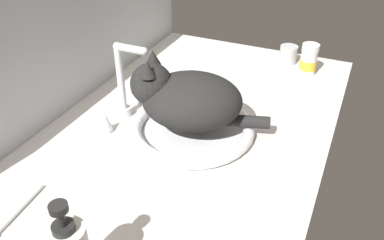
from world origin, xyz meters
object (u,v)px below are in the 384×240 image
(pill_bottle, at_px, (309,60))
(sink_basin, at_px, (192,128))
(metal_jar, at_px, (288,54))
(cat, at_px, (184,98))
(toothbrush, at_px, (13,216))
(faucet, at_px, (124,90))

(pill_bottle, bearing_deg, sink_basin, 156.19)
(sink_basin, relative_size, metal_jar, 5.32)
(cat, bearing_deg, metal_jar, -15.41)
(sink_basin, bearing_deg, pill_bottle, -23.81)
(cat, xyz_separation_m, toothbrush, (-0.42, 0.19, -0.10))
(cat, height_order, metal_jar, cat)
(faucet, distance_m, pill_bottle, 0.63)
(cat, xyz_separation_m, pill_bottle, (0.48, -0.23, -0.06))
(faucet, bearing_deg, toothbrush, 179.41)
(faucet, bearing_deg, sink_basin, -90.00)
(cat, xyz_separation_m, metal_jar, (0.54, -0.15, -0.07))
(cat, distance_m, pill_bottle, 0.54)
(pill_bottle, relative_size, toothbrush, 0.59)
(sink_basin, xyz_separation_m, faucet, (0.00, 0.20, 0.07))
(faucet, height_order, metal_jar, faucet)
(metal_jar, height_order, toothbrush, metal_jar)
(toothbrush, bearing_deg, pill_bottle, -24.84)
(cat, relative_size, toothbrush, 1.97)
(pill_bottle, xyz_separation_m, toothbrush, (-0.90, 0.42, -0.04))
(sink_basin, height_order, toothbrush, sink_basin)
(faucet, bearing_deg, cat, -91.84)
(sink_basin, height_order, pill_bottle, pill_bottle)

